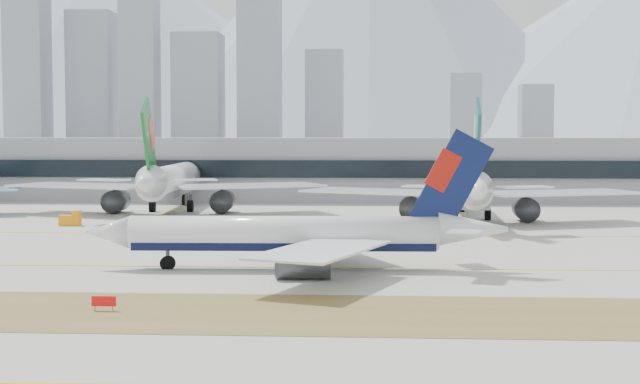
# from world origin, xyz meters

# --- Properties ---
(ground) EXTENTS (3000.00, 3000.00, 0.00)m
(ground) POSITION_xyz_m (0.00, 0.00, 0.00)
(ground) COLOR #A8A59E
(ground) RESTS_ON ground
(apron_markings) EXTENTS (360.00, 122.22, 0.06)m
(apron_markings) POSITION_xyz_m (0.00, -53.95, 0.02)
(apron_markings) COLOR brown
(apron_markings) RESTS_ON ground
(taxiing_airliner) EXTENTS (49.31, 42.88, 16.58)m
(taxiing_airliner) POSITION_xyz_m (-2.11, -6.43, 4.00)
(taxiing_airliner) COLOR white
(taxiing_airliner) RESTS_ON ground
(widebody_eva) EXTENTS (63.64, 62.34, 22.72)m
(widebody_eva) POSITION_xyz_m (-34.68, 69.07, 6.04)
(widebody_eva) COLOR white
(widebody_eva) RESTS_ON ground
(widebody_cathay) EXTENTS (61.43, 60.06, 21.91)m
(widebody_cathay) POSITION_xyz_m (23.77, 55.45, 5.82)
(widebody_cathay) COLOR white
(widebody_cathay) RESTS_ON ground
(terminal) EXTENTS (280.00, 43.10, 15.00)m
(terminal) POSITION_xyz_m (0.00, 114.84, 7.50)
(terminal) COLOR gray
(terminal) RESTS_ON ground
(hold_sign_left) EXTENTS (2.20, 0.15, 1.35)m
(hold_sign_left) POSITION_xyz_m (-17.41, -32.00, 0.88)
(hold_sign_left) COLOR red
(hold_sign_left) RESTS_ON ground
(gse_c) EXTENTS (3.55, 2.00, 2.60)m
(gse_c) POSITION_xyz_m (17.55, 43.99, 1.05)
(gse_c) COLOR orange
(gse_c) RESTS_ON ground
(gse_b) EXTENTS (3.55, 2.00, 2.60)m
(gse_b) POSITION_xyz_m (-45.80, 41.63, 1.05)
(gse_b) COLOR orange
(gse_b) RESTS_ON ground
(city_skyline) EXTENTS (342.00, 49.80, 140.00)m
(city_skyline) POSITION_xyz_m (-106.76, 453.42, 49.80)
(city_skyline) COLOR gray
(city_skyline) RESTS_ON ground
(mountain_ridge) EXTENTS (2830.00, 1120.00, 470.00)m
(mountain_ridge) POSITION_xyz_m (33.00, 1404.14, 181.85)
(mountain_ridge) COLOR #9EA8B7
(mountain_ridge) RESTS_ON ground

